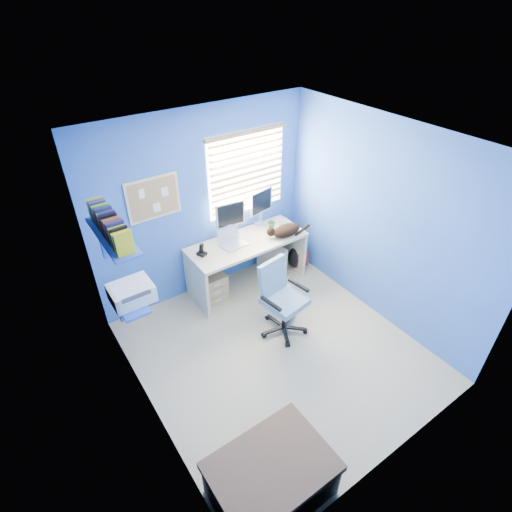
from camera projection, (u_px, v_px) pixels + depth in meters
floor at (277, 351)px, 4.74m from camera, size 3.00×3.20×0.00m
ceiling at (286, 146)px, 3.31m from camera, size 3.00×3.20×0.00m
wall_back at (204, 206)px, 5.10m from camera, size 3.00×0.01×2.50m
wall_front at (413, 373)px, 2.95m from camera, size 3.00×0.01×2.50m
wall_left at (138, 328)px, 3.33m from camera, size 0.01×3.20×2.50m
wall_right at (381, 224)px, 4.73m from camera, size 0.01×3.20×2.50m
desk at (247, 263)px, 5.57m from camera, size 1.63×0.65×0.74m
laptop at (234, 238)px, 5.22m from camera, size 0.35×0.29×0.22m
monitor_left at (230, 220)px, 5.27m from camera, size 0.41×0.17×0.54m
monitor_right at (260, 207)px, 5.57m from camera, size 0.42×0.20×0.54m
phone at (201, 249)px, 5.04m from camera, size 0.12×0.14×0.17m
mug at (271, 225)px, 5.61m from camera, size 0.10×0.09×0.10m
cd_spindle at (282, 221)px, 5.73m from camera, size 0.13×0.13×0.07m
cat at (287, 230)px, 5.44m from camera, size 0.47×0.35×0.15m
tower_pc at (272, 259)px, 5.90m from camera, size 0.27×0.47×0.45m
drawer_boxes at (212, 287)px, 5.41m from camera, size 0.35×0.28×0.41m
yellow_book at (272, 275)px, 5.76m from camera, size 0.03×0.17×0.24m
backpack at (298, 256)px, 6.01m from camera, size 0.37×0.31×0.39m
bed_corner at (271, 479)px, 3.32m from camera, size 0.94×0.67×0.45m
office_chair at (281, 307)px, 4.86m from camera, size 0.63×0.63×0.95m
window_blinds at (247, 173)px, 5.21m from camera, size 1.15×0.05×1.10m
corkboard at (153, 198)px, 4.61m from camera, size 0.64×0.02×0.52m
wall_shelves at (120, 261)px, 3.79m from camera, size 0.42×0.90×1.05m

